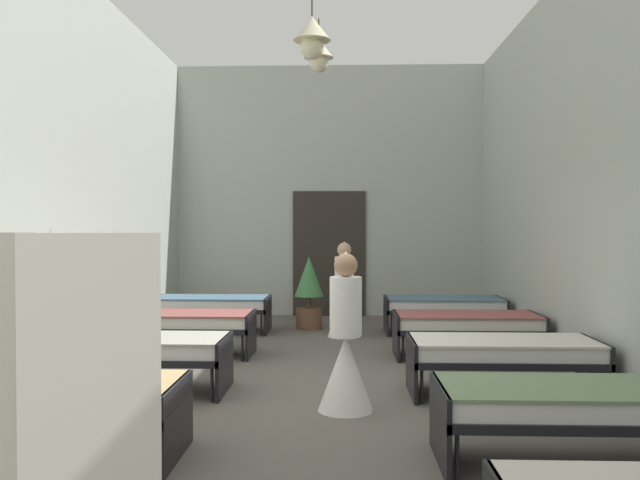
{
  "coord_description": "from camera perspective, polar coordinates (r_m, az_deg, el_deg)",
  "views": [
    {
      "loc": [
        0.25,
        -6.53,
        1.72
      ],
      "look_at": [
        0.0,
        0.68,
        1.57
      ],
      "focal_mm": 35.85,
      "sensor_mm": 36.0,
      "label": 1
    }
  ],
  "objects": [
    {
      "name": "bed_right_row_4",
      "position": [
        10.53,
        11.01,
        -5.8
      ],
      "size": [
        1.9,
        0.84,
        0.57
      ],
      "color": "black",
      "rests_on": "ground"
    },
    {
      "name": "bed_left_row_3",
      "position": [
        8.79,
        -12.23,
        -7.2
      ],
      "size": [
        1.9,
        0.84,
        0.57
      ],
      "color": "black",
      "rests_on": "ground"
    },
    {
      "name": "potted_plant",
      "position": [
        10.77,
        -0.98,
        -4.37
      ],
      "size": [
        0.49,
        0.49,
        1.22
      ],
      "color": "brown",
      "rests_on": "ground"
    },
    {
      "name": "bed_left_row_1",
      "position": [
        5.26,
        -22.75,
        -12.98
      ],
      "size": [
        1.9,
        0.84,
        0.57
      ],
      "color": "black",
      "rests_on": "ground"
    },
    {
      "name": "bed_left_row_4",
      "position": [
        10.62,
        -9.7,
        -5.73
      ],
      "size": [
        1.9,
        0.84,
        0.57
      ],
      "color": "black",
      "rests_on": "ground"
    },
    {
      "name": "room_shell",
      "position": [
        7.84,
        0.15,
        6.35
      ],
      "size": [
        6.28,
        11.77,
        4.82
      ],
      "color": "#B2B7AD",
      "rests_on": "ground"
    },
    {
      "name": "nurse_near_aisle",
      "position": [
        10.01,
        2.17,
        -5.62
      ],
      "size": [
        0.52,
        0.52,
        1.49
      ],
      "rotation": [
        0.0,
        0.0,
        3.95
      ],
      "color": "white",
      "rests_on": "ground"
    },
    {
      "name": "nurse_mid_aisle",
      "position": [
        6.05,
        2.31,
        -10.13
      ],
      "size": [
        0.52,
        0.52,
        1.49
      ],
      "rotation": [
        0.0,
        0.0,
        1.29
      ],
      "color": "white",
      "rests_on": "ground"
    },
    {
      "name": "bed_right_row_3",
      "position": [
        8.68,
        12.98,
        -7.31
      ],
      "size": [
        1.9,
        0.84,
        0.57
      ],
      "color": "black",
      "rests_on": "ground"
    },
    {
      "name": "bed_right_row_2",
      "position": [
        6.85,
        16.05,
        -9.61
      ],
      "size": [
        1.9,
        0.84,
        0.57
      ],
      "color": "black",
      "rests_on": "ground"
    },
    {
      "name": "bed_left_row_2",
      "position": [
        6.99,
        -16.12,
        -9.4
      ],
      "size": [
        1.9,
        0.84,
        0.57
      ],
      "color": "black",
      "rests_on": "ground"
    },
    {
      "name": "bed_right_row_1",
      "position": [
        5.07,
        21.4,
        -13.5
      ],
      "size": [
        1.9,
        0.84,
        0.57
      ],
      "color": "black",
      "rests_on": "ground"
    },
    {
      "name": "ground_plane",
      "position": [
        6.77,
        -0.21,
        -13.95
      ],
      "size": [
        6.48,
        12.17,
        0.1
      ],
      "primitive_type": "cube",
      "color": "#59544C"
    }
  ]
}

